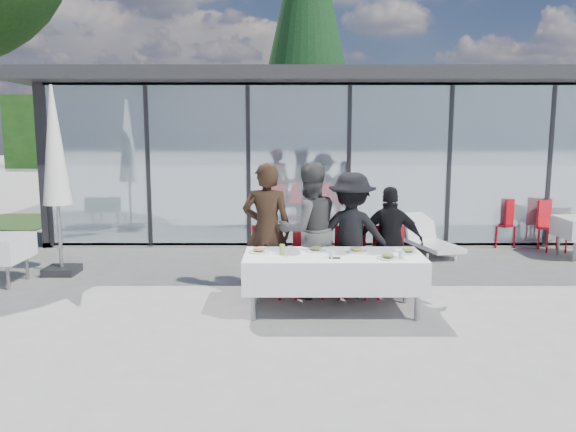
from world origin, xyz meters
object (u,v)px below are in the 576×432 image
object	(u,v)px
diner_b	(309,230)
plate_c	(357,250)
diner_chair_b	(309,257)
plate_a	(259,250)
plate_d	(408,251)
market_umbrella	(55,156)
diner_c	(352,235)
lounger	(430,239)
diner_chair_a	(267,257)
spare_chair_a	(549,223)
diner_d	(390,242)
plate_extra	(388,257)
conifer_tree	(307,21)
folded_eyeglasses	(335,258)
plate_b	(316,249)
diner_a	(267,230)
diner_chair_d	(389,257)
juice_bottle	(282,250)
dining_table	(333,271)
diner_chair_c	(351,257)
spare_chair_b	(507,220)

from	to	relation	value
diner_b	plate_c	distance (m)	0.83
diner_chair_b	plate_a	xyz separation A→B (m)	(-0.66, -0.64, 0.24)
plate_d	market_umbrella	size ratio (longest dim) A/B	0.09
diner_c	lounger	distance (m)	3.37
diner_chair_a	plate_a	bearing A→B (deg)	-97.05
spare_chair_a	diner_d	bearing A→B (deg)	-140.09
plate_extra	conifer_tree	world-z (taller)	conifer_tree
folded_eyeglasses	plate_b	bearing A→B (deg)	116.26
diner_a	spare_chair_a	bearing A→B (deg)	-144.26
diner_chair_d	market_umbrella	bearing A→B (deg)	167.29
juice_bottle	plate_b	bearing A→B (deg)	27.82
diner_d	market_umbrella	bearing A→B (deg)	-7.52
diner_chair_d	lounger	distance (m)	3.02
diner_chair_d	folded_eyeglasses	distance (m)	1.32
juice_bottle	diner_chair_d	bearing A→B (deg)	27.87
plate_b	conifer_tree	xyz separation A→B (m)	(0.29, 12.74, 5.21)
spare_chair_a	plate_c	bearing A→B (deg)	-139.24
diner_c	plate_d	world-z (taller)	diner_c
diner_chair_b	diner_chair_d	bearing A→B (deg)	0.00
diner_chair_d	spare_chair_a	bearing A→B (deg)	39.38
diner_a	conifer_tree	bearing A→B (deg)	-88.23
diner_d	plate_a	bearing A→B (deg)	23.74
diner_chair_d	plate_extra	world-z (taller)	diner_chair_d
folded_eyeglasses	plate_d	bearing A→B (deg)	17.98
diner_chair_a	plate_b	xyz separation A→B (m)	(0.65, -0.56, 0.24)
diner_b	conifer_tree	distance (m)	13.24
dining_table	diner_chair_c	world-z (taller)	diner_chair_c
diner_chair_b	market_umbrella	world-z (taller)	market_umbrella
juice_bottle	folded_eyeglasses	bearing A→B (deg)	-17.03
diner_d	diner_c	bearing A→B (deg)	5.79
spare_chair_a	conifer_tree	world-z (taller)	conifer_tree
diner_chair_a	plate_extra	distance (m)	1.83
plate_c	spare_chair_b	distance (m)	5.19
diner_chair_c	spare_chair_b	distance (m)	4.75
diner_chair_b	juice_bottle	world-z (taller)	diner_chair_b
diner_chair_d	plate_a	bearing A→B (deg)	-160.43
conifer_tree	diner_b	bearing A→B (deg)	-91.68
dining_table	spare_chair_a	xyz separation A→B (m)	(4.46, 3.71, -0.00)
dining_table	spare_chair_b	size ratio (longest dim) A/B	2.32
diner_a	lounger	size ratio (longest dim) A/B	1.30
diner_chair_d	plate_b	bearing A→B (deg)	-152.11
market_umbrella	conifer_tree	world-z (taller)	conifer_tree
diner_a	market_umbrella	bearing A→B (deg)	-13.48
diner_a	diner_chair_d	distance (m)	1.76
plate_c	diner_chair_c	bearing A→B (deg)	90.49
dining_table	spare_chair_a	distance (m)	5.80
spare_chair_b	diner_b	bearing A→B (deg)	-140.63
spare_chair_b	plate_a	bearing A→B (deg)	-140.35
plate_d	juice_bottle	size ratio (longest dim) A/B	1.96
diner_chair_a	diner_b	bearing A→B (deg)	-5.53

